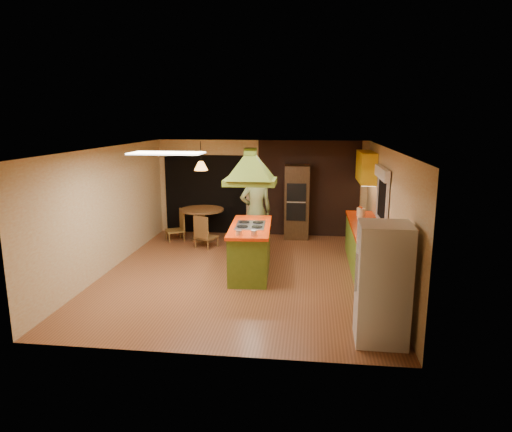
# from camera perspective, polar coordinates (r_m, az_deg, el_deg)

# --- Properties ---
(ground) EXTENTS (6.50, 6.50, 0.00)m
(ground) POSITION_cam_1_polar(r_m,az_deg,el_deg) (9.25, -1.61, -7.18)
(ground) COLOR brown
(ground) RESTS_ON ground
(room_walls) EXTENTS (5.50, 6.50, 6.50)m
(room_walls) POSITION_cam_1_polar(r_m,az_deg,el_deg) (8.91, -1.66, 0.43)
(room_walls) COLOR beige
(room_walls) RESTS_ON ground
(ceiling_plane) EXTENTS (6.50, 6.50, 0.00)m
(ceiling_plane) POSITION_cam_1_polar(r_m,az_deg,el_deg) (8.74, -1.71, 8.47)
(ceiling_plane) COLOR silver
(ceiling_plane) RESTS_ON room_walls
(brick_panel) EXTENTS (2.64, 0.03, 2.50)m
(brick_panel) POSITION_cam_1_polar(r_m,az_deg,el_deg) (11.99, 6.60, 3.39)
(brick_panel) COLOR #381E14
(brick_panel) RESTS_ON ground
(nook_opening) EXTENTS (2.20, 0.03, 2.10)m
(nook_opening) POSITION_cam_1_polar(r_m,az_deg,el_deg) (12.35, -6.31, 2.71)
(nook_opening) COLOR black
(nook_opening) RESTS_ON ground
(right_counter) EXTENTS (0.62, 3.05, 0.92)m
(right_counter) POSITION_cam_1_polar(r_m,az_deg,el_deg) (9.65, 13.49, -3.81)
(right_counter) COLOR olive
(right_counter) RESTS_ON ground
(upper_cabinets) EXTENTS (0.34, 1.40, 0.70)m
(upper_cabinets) POSITION_cam_1_polar(r_m,az_deg,el_deg) (10.95, 13.59, 6.00)
(upper_cabinets) COLOR yellow
(upper_cabinets) RESTS_ON room_walls
(window_right) EXTENTS (0.12, 1.35, 1.06)m
(window_right) POSITION_cam_1_polar(r_m,az_deg,el_deg) (9.22, 15.55, 3.67)
(window_right) COLOR black
(window_right) RESTS_ON room_walls
(fluor_panel) EXTENTS (1.20, 0.60, 0.03)m
(fluor_panel) POSITION_cam_1_polar(r_m,az_deg,el_deg) (7.83, -11.12, 7.71)
(fluor_panel) COLOR white
(fluor_panel) RESTS_ON ceiling_plane
(kitchen_island) EXTENTS (0.90, 2.00, 0.99)m
(kitchen_island) POSITION_cam_1_polar(r_m,az_deg,el_deg) (9.15, -0.70, -4.13)
(kitchen_island) COLOR #5C751D
(kitchen_island) RESTS_ON ground
(range_hood) EXTENTS (1.00, 0.73, 0.79)m
(range_hood) POSITION_cam_1_polar(r_m,az_deg,el_deg) (8.82, -0.73, 6.90)
(range_hood) COLOR #5B6F1B
(range_hood) RESTS_ON ceiling_plane
(man) EXTENTS (0.84, 0.68, 1.99)m
(man) POSITION_cam_1_polar(r_m,az_deg,el_deg) (10.32, 0.00, 0.61)
(man) COLOR #576032
(man) RESTS_ON ground
(refrigerator) EXTENTS (0.70, 0.67, 1.69)m
(refrigerator) POSITION_cam_1_polar(r_m,az_deg,el_deg) (6.53, 15.55, -8.14)
(refrigerator) COLOR silver
(refrigerator) RESTS_ON ground
(wall_oven) EXTENTS (0.65, 0.63, 1.89)m
(wall_oven) POSITION_cam_1_polar(r_m,az_deg,el_deg) (11.77, 5.10, 1.75)
(wall_oven) COLOR #4B2F18
(wall_oven) RESTS_ON ground
(dining_table) EXTENTS (1.09, 1.09, 0.82)m
(dining_table) POSITION_cam_1_polar(r_m,az_deg,el_deg) (11.64, -6.73, -0.25)
(dining_table) COLOR brown
(dining_table) RESTS_ON ground
(chair_left) EXTENTS (0.59, 0.59, 0.79)m
(chair_left) POSITION_cam_1_polar(r_m,az_deg,el_deg) (11.77, -10.14, -1.12)
(chair_left) COLOR brown
(chair_left) RESTS_ON ground
(chair_near) EXTENTS (0.58, 0.58, 0.80)m
(chair_near) POSITION_cam_1_polar(r_m,az_deg,el_deg) (11.01, -6.23, -1.90)
(chair_near) COLOR brown
(chair_near) RESTS_ON ground
(pendant_lamp) EXTENTS (0.40, 0.40, 0.22)m
(pendant_lamp) POSITION_cam_1_polar(r_m,az_deg,el_deg) (11.43, -6.89, 6.24)
(pendant_lamp) COLOR #FF9E3F
(pendant_lamp) RESTS_ON ceiling_plane
(canister_large) EXTENTS (0.18, 0.18, 0.23)m
(canister_large) POSITION_cam_1_polar(r_m,az_deg,el_deg) (10.08, 13.01, 0.26)
(canister_large) COLOR #FAF0C9
(canister_large) RESTS_ON right_counter
(canister_medium) EXTENTS (0.16, 0.16, 0.18)m
(canister_medium) POSITION_cam_1_polar(r_m,az_deg,el_deg) (10.41, 12.82, 0.50)
(canister_medium) COLOR beige
(canister_medium) RESTS_ON right_counter
(canister_small) EXTENTS (0.17, 0.17, 0.18)m
(canister_small) POSITION_cam_1_polar(r_m,az_deg,el_deg) (10.16, 12.96, 0.18)
(canister_small) COLOR #F8EDC7
(canister_small) RESTS_ON right_counter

